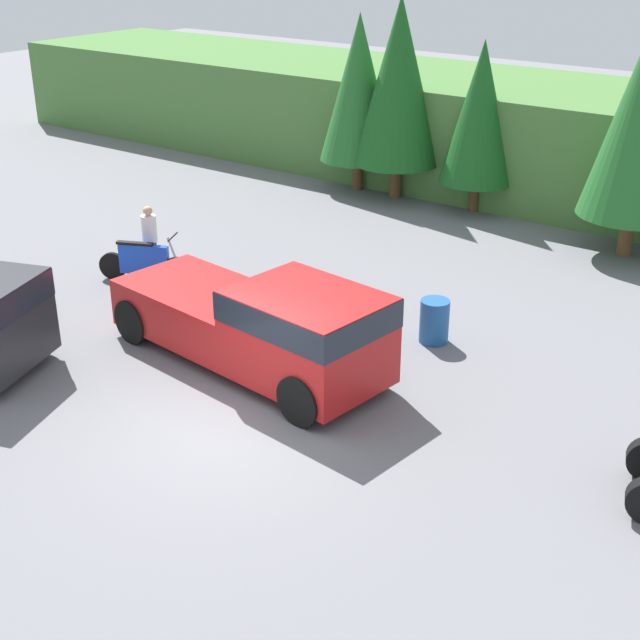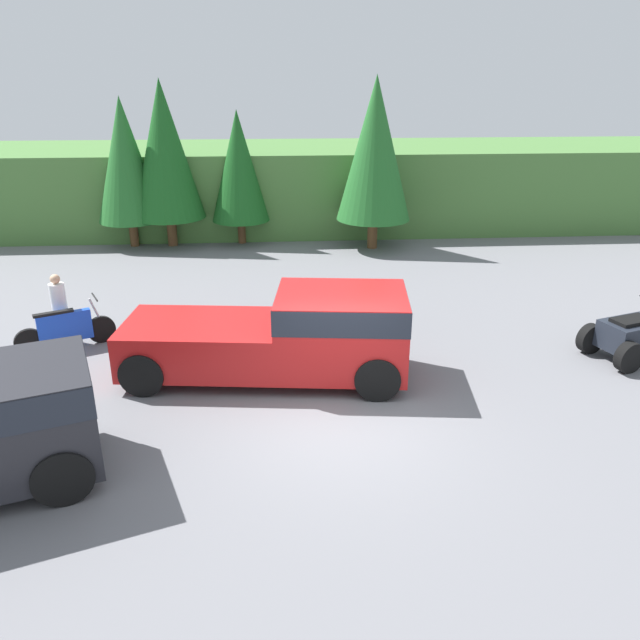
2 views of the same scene
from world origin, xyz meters
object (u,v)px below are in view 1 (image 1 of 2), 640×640
at_px(dirt_bike, 144,262).
at_px(rider_person, 150,238).
at_px(pickup_truck_red, 266,323).
at_px(steel_barrel, 434,321).

bearing_deg(dirt_bike, rider_person, 90.37).
height_order(pickup_truck_red, rider_person, pickup_truck_red).
bearing_deg(pickup_truck_red, rider_person, 164.15).
distance_m(pickup_truck_red, dirt_bike, 5.40).
bearing_deg(steel_barrel, dirt_bike, -170.32).
distance_m(pickup_truck_red, steel_barrel, 3.51).
height_order(dirt_bike, steel_barrel, dirt_bike).
relative_size(pickup_truck_red, rider_person, 3.56).
xyz_separation_m(pickup_truck_red, steel_barrel, (1.84, 2.94, -0.55)).
bearing_deg(rider_person, pickup_truck_red, -34.13).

